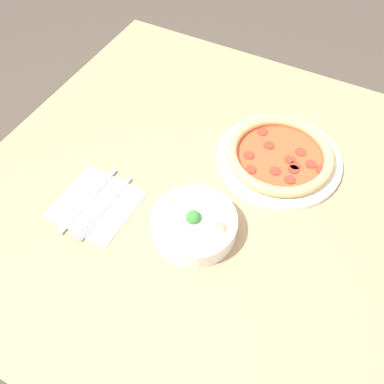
# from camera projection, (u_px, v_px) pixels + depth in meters

# --- Properties ---
(ground_plane) EXTENTS (8.00, 8.00, 0.00)m
(ground_plane) POSITION_uv_depth(u_px,v_px,m) (196.00, 309.00, 1.59)
(ground_plane) COLOR #4C4238
(dining_table) EXTENTS (1.03, 1.08, 0.73)m
(dining_table) POSITION_uv_depth(u_px,v_px,m) (198.00, 211.00, 1.08)
(dining_table) COLOR tan
(dining_table) RESTS_ON ground_plane
(pizza) EXTENTS (0.31, 0.31, 0.04)m
(pizza) POSITION_uv_depth(u_px,v_px,m) (280.00, 156.00, 1.04)
(pizza) COLOR white
(pizza) RESTS_ON dining_table
(bowl) EXTENTS (0.19, 0.19, 0.07)m
(bowl) POSITION_uv_depth(u_px,v_px,m) (194.00, 224.00, 0.91)
(bowl) COLOR white
(bowl) RESTS_ON dining_table
(napkin) EXTENTS (0.17, 0.17, 0.00)m
(napkin) POSITION_uv_depth(u_px,v_px,m) (96.00, 204.00, 0.97)
(napkin) COLOR white
(napkin) RESTS_ON dining_table
(fork) EXTENTS (0.02, 0.19, 0.00)m
(fork) POSITION_uv_depth(u_px,v_px,m) (106.00, 207.00, 0.96)
(fork) COLOR silver
(fork) RESTS_ON napkin
(knife) EXTENTS (0.02, 0.20, 0.01)m
(knife) POSITION_uv_depth(u_px,v_px,m) (91.00, 197.00, 0.98)
(knife) COLOR silver
(knife) RESTS_ON napkin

